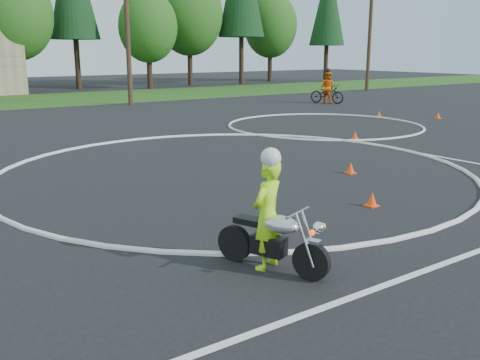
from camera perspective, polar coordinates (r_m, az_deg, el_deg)
ground at (r=11.72m, az=7.68°, el=-1.59°), size 120.00×120.00×0.00m
grass_strip at (r=36.25m, az=-22.77°, el=7.75°), size 120.00×10.00×0.02m
course_markings at (r=16.32m, az=2.99°, el=2.86°), size 19.05×19.05×0.12m
primary_motorcycle at (r=7.58m, az=3.62°, el=-6.35°), size 0.82×1.72×0.95m
rider_primary_grp at (r=7.55m, az=2.97°, el=-3.33°), size 0.68×0.57×1.76m
rider_second_grp at (r=32.68m, az=9.28°, el=9.36°), size 1.41×2.27×2.06m
traffic_cones at (r=17.27m, az=13.39°, el=3.53°), size 21.79×11.72×0.30m
treeline at (r=48.57m, az=-7.62°, el=17.70°), size 38.20×8.10×14.52m
utility_poles at (r=32.00m, az=-12.01°, el=17.17°), size 41.60×1.12×10.00m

